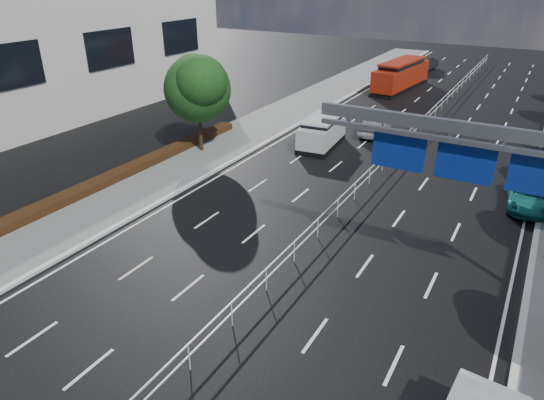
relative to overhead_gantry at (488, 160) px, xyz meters
The scene contains 11 objects.
median_fence 15.04m from the overhead_gantry, 118.43° to the left, with size 0.05×85.00×1.02m.
hedge_near 21.32m from the overhead_gantry, 165.85° to the right, with size 1.00×36.00×0.44m, color black.
overhead_gantry is the anchor object (origin of this frame).
near_building 37.59m from the overhead_gantry, 167.79° to the left, with size 12.00×38.00×10.00m, color beige.
near_tree_back 20.31m from the overhead_gantry, 157.03° to the left, with size 4.84×4.51×6.69m.
white_minivan 18.27m from the overhead_gantry, 132.59° to the left, with size 2.53×5.04×2.11m.
red_bus 35.83m from the overhead_gantry, 110.22° to the left, with size 3.38×10.11×2.96m.
near_car_silver 20.73m from the overhead_gantry, 118.40° to the left, with size 1.94×4.81×1.64m, color #A1A2A8.
near_car_dark 46.83m from the overhead_gantry, 105.67° to the left, with size 1.80×5.15×1.70m, color black.
parked_car_teal 10.99m from the overhead_gantry, 80.83° to the left, with size 2.03×4.40×1.22m, color #1B7D7A.
parked_car_dark 15.85m from the overhead_gantry, 84.05° to the left, with size 1.88×4.63×1.34m, color black.
Camera 1 is at (8.01, -7.15, 11.57)m, focal length 32.00 mm.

